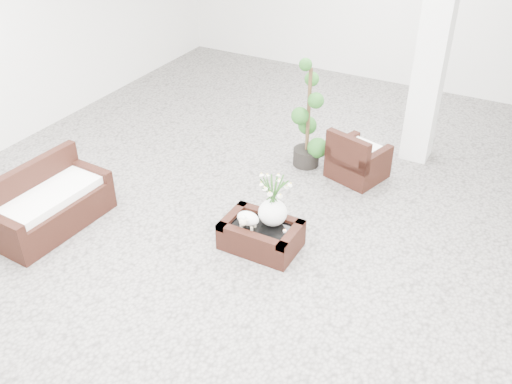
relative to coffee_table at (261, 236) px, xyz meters
The scene contains 9 objects.
ground 0.37m from the coffee_table, 120.52° to the left, with size 11.00×11.00×0.00m, color gray.
column 3.63m from the coffee_table, 71.59° to the left, with size 0.40×0.40×3.50m, color white.
coffee_table is the anchor object (origin of this frame).
sheep_figurine 0.30m from the coffee_table, 140.19° to the right, with size 0.28×0.23×0.21m, color white.
planter_narcissus 0.57m from the coffee_table, 45.00° to the left, with size 0.44×0.44×0.80m, color white, non-canonical shape.
tealight 0.35m from the coffee_table, ahead, with size 0.04×0.04×0.03m, color white.
armchair 2.15m from the coffee_table, 77.78° to the left, with size 0.70×0.67×0.74m, color #33160F.
loveseat 2.65m from the coffee_table, 160.77° to the right, with size 1.49×0.72×0.80m, color #33160F.
topiary 2.18m from the coffee_table, 99.25° to the left, with size 0.43×0.43×1.61m, color #1E4D19, non-canonical shape.
Camera 1 is at (2.69, -5.07, 4.29)m, focal length 40.03 mm.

